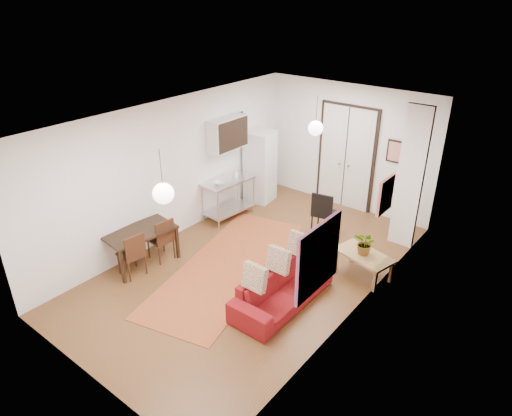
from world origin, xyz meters
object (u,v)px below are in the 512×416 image
Objects in this scene: dining_chair_near at (163,234)px; black_side_chair at (327,207)px; sofa at (283,288)px; kitchen_counter at (228,193)px; coffee_table at (364,257)px; dining_chair_far at (134,248)px; dining_table at (140,235)px; fridge at (260,167)px.

dining_chair_near is 3.45m from black_side_chair.
kitchen_counter is (-2.81, 1.84, 0.29)m from sofa.
coffee_table is 3.52m from kitchen_counter.
sofa is 2.83m from dining_chair_far.
dining_chair_near reaches higher than coffee_table.
dining_chair_near is 0.88× the size of black_side_chair.
kitchen_counter reaches higher than dining_table.
coffee_table is 3.81m from fridge.
dining_chair_near is at bearing -173.25° from dining_chair_far.
black_side_chair is (-1.37, 1.01, 0.19)m from coffee_table.
dining_chair_near is at bearing 95.17° from sofa.
dining_chair_far reaches higher than dining_table.
dining_table is at bearing -144.81° from dining_chair_far.
coffee_table is at bearing 133.02° from black_side_chair.
black_side_chair is at bearing 157.23° from dining_chair_far.
sofa reaches higher than coffee_table.
coffee_table is 1.71m from black_side_chair.
coffee_table is 1.28× the size of dining_chair_near.
coffee_table is (0.69, 1.57, 0.10)m from sofa.
kitchen_counter is 1.21m from fridge.
fridge is 1.98× the size of dining_chair_far.
fridge is (-3.50, 1.44, 0.48)m from coffee_table.
black_side_chair reaches higher than sofa.
sofa is 2.27× the size of dining_chair_near.
fridge reaches higher than dining_chair_far.
dining_table is at bearing 103.59° from sofa.
coffee_table is at bearing -23.43° from sofa.
sofa is 2.27× the size of dining_chair_far.
fridge is at bearing -170.73° from dining_chair_near.
black_side_chair is (2.13, -0.43, -0.29)m from fridge.
coffee_table is at bearing 124.98° from dining_chair_near.
dining_chair_far reaches higher than coffee_table.
sofa is 2.69m from dining_chair_near.
black_side_chair is at bearing 151.48° from dining_chair_near.
kitchen_counter is (-3.50, 0.26, 0.19)m from coffee_table.
dining_chair_near is at bearing 71.90° from dining_table.
fridge is 1.29× the size of dining_table.
kitchen_counter is 0.91× the size of dining_table.
dining_chair_far is at bearing 6.75° from dining_chair_near.
fridge is (0.00, 1.17, 0.29)m from kitchen_counter.
kitchen_counter is 1.23× the size of black_side_chair.
dining_table is at bearing -147.39° from coffee_table.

